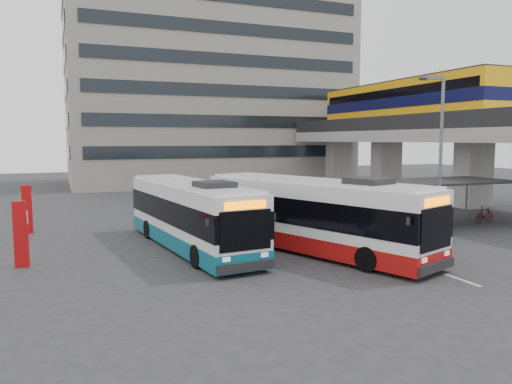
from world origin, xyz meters
name	(u,v)px	position (x,y,z in m)	size (l,w,h in m)	color
ground	(314,250)	(0.00, 0.00, 0.00)	(120.00, 120.00, 0.00)	#28282B
viaduct	(417,122)	(17.00, 14.07, 6.23)	(8.00, 32.00, 9.68)	gray
bike_shelter	(424,197)	(8.45, 3.00, 1.64)	(10.00, 4.00, 2.54)	#595B60
office_block	(208,70)	(6.00, 36.00, 12.50)	(30.00, 15.00, 25.00)	gray
road_markings	(405,261)	(2.50, -3.00, 0.01)	(0.15, 7.60, 0.01)	beige
bus_main	(313,216)	(-0.11, -0.10, 1.55)	(6.25, 11.42, 3.34)	white
bus_teal	(191,215)	(-4.81, 2.47, 1.47)	(3.49, 10.90, 3.17)	white
pedestrian	(243,231)	(-3.00, 0.78, 0.94)	(0.68, 0.45, 1.88)	black
lamp_post	(439,147)	(6.79, 0.12, 4.43)	(1.37, 0.30, 7.77)	#595B60
sign_totem_mid	(21,233)	(-11.57, 1.53, 1.30)	(0.54, 0.28, 2.51)	#AD0A0C
sign_totem_north	(27,209)	(-11.71, 8.99, 1.28)	(0.54, 0.16, 2.48)	#AD0A0C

